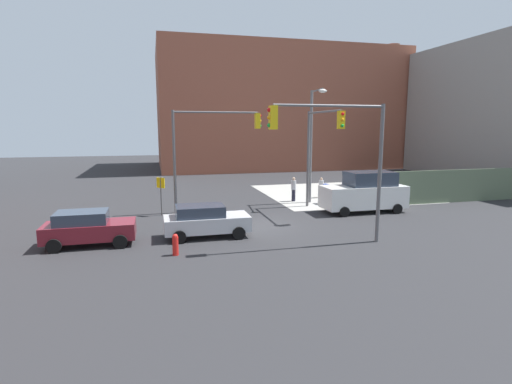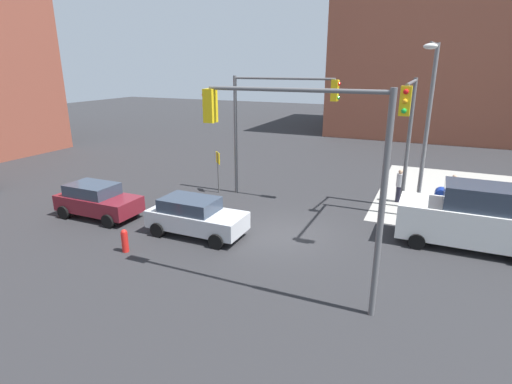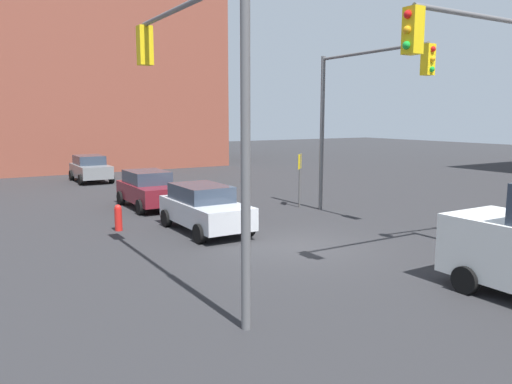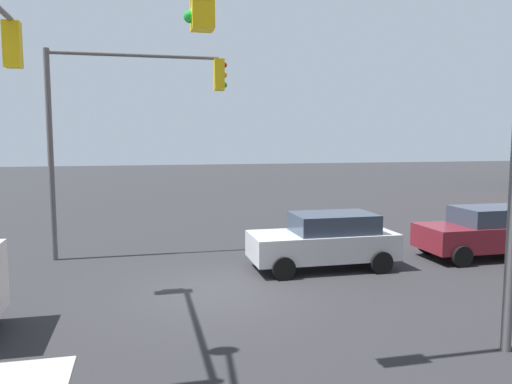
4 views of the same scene
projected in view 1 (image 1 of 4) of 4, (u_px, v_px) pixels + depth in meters
ground_plane at (262, 225)px, 22.43m from camera, size 120.00×120.00×0.00m
sidewalk_corner at (338, 193)px, 33.24m from camera, size 12.00×12.00×0.01m
construction_fence at (489, 185)px, 29.85m from camera, size 21.09×0.12×2.40m
building_warehouse_north at (274, 110)px, 56.38m from camera, size 32.00×18.00×15.65m
smokestack at (390, 106)px, 56.38m from camera, size 1.80×1.80×16.73m
traffic_signal_nw_corner at (209, 140)px, 25.42m from camera, size 5.77×0.36×6.50m
traffic_signal_se_corner at (339, 145)px, 17.96m from camera, size 5.61×0.36×6.50m
traffic_signal_ne_corner at (320, 141)px, 25.23m from camera, size 0.36×5.15×6.50m
street_lamp_corner at (312, 138)px, 28.13m from camera, size 0.61×2.67×8.00m
warning_sign_two_way at (161, 189)px, 24.67m from camera, size 0.48×0.48×2.40m
mailbox_blue at (327, 193)px, 28.61m from camera, size 0.56×0.64×1.43m
fire_hydrant at (175, 244)px, 17.11m from camera, size 0.26×0.26×0.94m
coupe_silver at (205, 220)px, 19.92m from camera, size 4.21×2.02×1.62m
coupe_maroon at (88, 228)px, 18.48m from camera, size 4.05×2.02×1.62m
van_white_delivery at (365, 192)px, 25.75m from camera, size 5.40×2.32×2.62m
pedestrian_crossing at (321, 187)px, 31.04m from camera, size 0.36×0.36×1.58m
pedestrian_waiting at (294, 189)px, 29.52m from camera, size 0.36×0.36×1.79m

